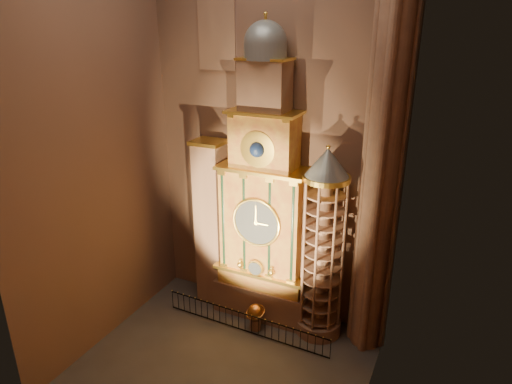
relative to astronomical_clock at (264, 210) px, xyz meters
The scene contains 11 objects.
floor 8.32m from the astronomical_clock, 90.00° to the right, with size 14.00×14.00×0.00m, color #383330.
wall_back 4.45m from the astronomical_clock, 90.00° to the left, with size 22.00×22.00×0.00m, color brown.
wall_left 9.61m from the astronomical_clock, 144.66° to the right, with size 22.00×22.00×0.00m, color brown.
wall_right 9.61m from the astronomical_clock, 35.34° to the right, with size 22.00×22.00×0.00m, color brown.
astronomical_clock is the anchor object (origin of this frame).
portrait_tower 3.73m from the astronomical_clock, behind, with size 1.80×1.60×10.20m.
stair_turret 3.78m from the astronomical_clock, ahead, with size 2.50×2.50×10.80m.
gothic_pier 7.48m from the astronomical_clock, ahead, with size 2.04×2.04×22.00m.
stained_glass_window 10.37m from the astronomical_clock, 163.43° to the left, with size 2.20×0.14×5.20m.
celestial_globe 5.96m from the astronomical_clock, 81.26° to the right, with size 1.39×1.35×1.58m.
iron_railing 6.41m from the astronomical_clock, 93.91° to the right, with size 9.90×0.34×1.17m.
Camera 1 is at (9.41, -16.07, 16.44)m, focal length 32.00 mm.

